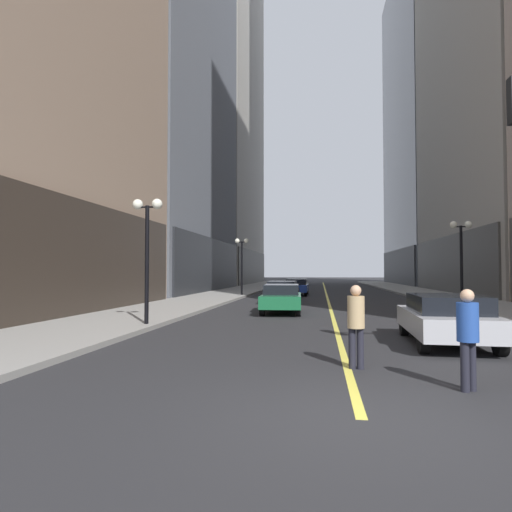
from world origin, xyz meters
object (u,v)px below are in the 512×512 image
(pedestrian_in_blue_hoodie, at_px, (468,332))
(street_lamp_left_far, at_px, (242,254))
(street_lamp_left_near, at_px, (147,233))
(pedestrian_in_tan_trench, at_px, (356,320))
(car_silver, at_px, (446,317))
(car_black, at_px, (282,291))
(street_lamp_right_mid, at_px, (461,245))
(car_green, at_px, (282,297))
(car_blue, at_px, (297,286))

(pedestrian_in_blue_hoodie, bearing_deg, street_lamp_left_far, 107.92)
(pedestrian_in_blue_hoodie, xyz_separation_m, street_lamp_left_near, (-8.24, 6.83, 2.30))
(street_lamp_left_near, relative_size, street_lamp_left_far, 1.00)
(pedestrian_in_tan_trench, xyz_separation_m, street_lamp_left_far, (-6.58, 24.07, 2.29))
(car_silver, xyz_separation_m, car_black, (-5.63, 15.23, -0.00))
(pedestrian_in_blue_hoodie, bearing_deg, car_silver, 78.97)
(car_silver, distance_m, street_lamp_right_mid, 11.63)
(car_black, distance_m, street_lamp_left_near, 13.82)
(car_green, relative_size, pedestrian_in_blue_hoodie, 2.61)
(car_silver, relative_size, car_black, 1.07)
(street_lamp_right_mid, bearing_deg, pedestrian_in_tan_trench, -113.88)
(car_green, distance_m, car_blue, 15.17)
(car_black, distance_m, street_lamp_right_mid, 10.60)
(pedestrian_in_tan_trench, height_order, street_lamp_left_near, street_lamp_left_near)
(car_silver, xyz_separation_m, street_lamp_left_far, (-9.16, 20.77, 2.54))
(car_green, height_order, car_blue, same)
(street_lamp_left_near, distance_m, street_lamp_right_mid, 15.45)
(pedestrian_in_blue_hoodie, relative_size, street_lamp_right_mid, 0.37)
(car_green, distance_m, street_lamp_left_far, 13.39)
(street_lamp_left_near, bearing_deg, street_lamp_left_far, 90.00)
(car_black, bearing_deg, car_blue, 86.55)
(pedestrian_in_blue_hoodie, xyz_separation_m, street_lamp_right_mid, (4.56, 15.48, 2.30))
(car_silver, height_order, car_blue, same)
(car_black, height_order, street_lamp_left_near, street_lamp_left_near)
(car_silver, height_order, car_black, same)
(street_lamp_left_near, xyz_separation_m, street_lamp_right_mid, (12.80, 8.65, 0.00))
(car_silver, height_order, pedestrian_in_blue_hoodie, pedestrian_in_blue_hoodie)
(car_black, distance_m, pedestrian_in_blue_hoodie, 20.50)
(car_green, xyz_separation_m, street_lamp_left_far, (-4.09, 12.49, 2.54))
(car_silver, xyz_separation_m, pedestrian_in_tan_trench, (-2.59, -3.30, 0.25))
(pedestrian_in_blue_hoodie, bearing_deg, street_lamp_left_near, 140.34)
(car_blue, distance_m, pedestrian_in_tan_trench, 26.87)
(car_silver, relative_size, pedestrian_in_tan_trench, 2.65)
(car_blue, distance_m, pedestrian_in_blue_hoodie, 28.49)
(car_black, height_order, car_blue, same)
(pedestrian_in_tan_trench, bearing_deg, car_silver, 51.91)
(car_blue, xyz_separation_m, pedestrian_in_blue_hoodie, (4.22, -28.17, 0.24))
(car_blue, distance_m, street_lamp_left_far, 5.46)
(street_lamp_left_far, bearing_deg, car_black, -57.49)
(car_silver, xyz_separation_m, street_lamp_left_near, (-9.16, 2.11, 2.54))
(car_green, distance_m, street_lamp_left_near, 7.82)
(car_green, relative_size, street_lamp_left_near, 0.97)
(street_lamp_left_near, bearing_deg, car_blue, 79.31)
(pedestrian_in_tan_trench, relative_size, street_lamp_left_near, 0.38)
(car_green, bearing_deg, street_lamp_left_far, 108.13)
(car_green, relative_size, street_lamp_left_far, 0.97)
(car_black, relative_size, car_blue, 0.92)
(street_lamp_left_near, bearing_deg, car_green, 56.45)
(car_silver, bearing_deg, pedestrian_in_tan_trench, -128.09)
(car_black, relative_size, pedestrian_in_blue_hoodie, 2.50)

